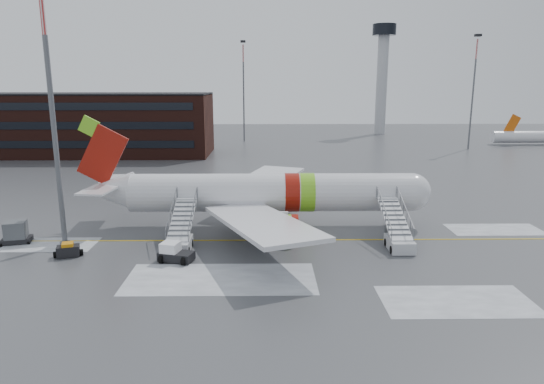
{
  "coord_description": "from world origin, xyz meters",
  "views": [
    {
      "loc": [
        -2.67,
        -43.59,
        14.11
      ],
      "look_at": [
        -2.06,
        1.49,
        4.0
      ],
      "focal_mm": 32.0,
      "sensor_mm": 36.0,
      "label": 1
    }
  ],
  "objects_px": {
    "airstair_fwd": "(398,235)",
    "airstair_aft": "(180,236)",
    "baggage_tractor": "(68,251)",
    "light_mast_near": "(52,111)",
    "pushback_tug": "(174,253)",
    "uld_container": "(16,233)",
    "airliner": "(262,193)"
  },
  "relations": [
    {
      "from": "airstair_aft",
      "to": "pushback_tug",
      "type": "xyz_separation_m",
      "value": [
        0.04,
        -3.22,
        -0.37
      ]
    },
    {
      "from": "airliner",
      "to": "airstair_aft",
      "type": "xyz_separation_m",
      "value": [
        -7.14,
        -6.54,
        -2.35
      ]
    },
    {
      "from": "uld_container",
      "to": "airstair_aft",
      "type": "bearing_deg",
      "value": -6.18
    },
    {
      "from": "baggage_tractor",
      "to": "light_mast_near",
      "type": "xyz_separation_m",
      "value": [
        -1.51,
        3.07,
        11.35
      ]
    },
    {
      "from": "airliner",
      "to": "airstair_aft",
      "type": "relative_size",
      "value": 4.55
    },
    {
      "from": "uld_container",
      "to": "airliner",
      "type": "bearing_deg",
      "value": 12.43
    },
    {
      "from": "airstair_aft",
      "to": "pushback_tug",
      "type": "height_order",
      "value": "airstair_aft"
    },
    {
      "from": "airliner",
      "to": "airstair_fwd",
      "type": "distance_m",
      "value": 13.82
    },
    {
      "from": "airliner",
      "to": "pushback_tug",
      "type": "xyz_separation_m",
      "value": [
        -7.1,
        -9.76,
        -2.73
      ]
    },
    {
      "from": "airstair_aft",
      "to": "baggage_tractor",
      "type": "bearing_deg",
      "value": -167.38
    },
    {
      "from": "pushback_tug",
      "to": "light_mast_near",
      "type": "xyz_separation_m",
      "value": [
        -10.56,
        4.27,
        11.16
      ]
    },
    {
      "from": "pushback_tug",
      "to": "light_mast_near",
      "type": "distance_m",
      "value": 15.95
    },
    {
      "from": "airstair_aft",
      "to": "uld_container",
      "type": "distance_m",
      "value": 15.19
    },
    {
      "from": "airliner",
      "to": "airstair_fwd",
      "type": "relative_size",
      "value": 4.55
    },
    {
      "from": "light_mast_near",
      "to": "airliner",
      "type": "bearing_deg",
      "value": 17.26
    },
    {
      "from": "airliner",
      "to": "baggage_tractor",
      "type": "distance_m",
      "value": 18.5
    },
    {
      "from": "airstair_fwd",
      "to": "airstair_aft",
      "type": "bearing_deg",
      "value": 180.0
    },
    {
      "from": "airstair_fwd",
      "to": "uld_container",
      "type": "distance_m",
      "value": 34.22
    },
    {
      "from": "airstair_fwd",
      "to": "pushback_tug",
      "type": "distance_m",
      "value": 19.31
    },
    {
      "from": "airliner",
      "to": "airstair_fwd",
      "type": "height_order",
      "value": "airliner"
    },
    {
      "from": "pushback_tug",
      "to": "baggage_tractor",
      "type": "height_order",
      "value": "pushback_tug"
    },
    {
      "from": "pushback_tug",
      "to": "uld_container",
      "type": "height_order",
      "value": "uld_container"
    },
    {
      "from": "airstair_fwd",
      "to": "light_mast_near",
      "type": "xyz_separation_m",
      "value": [
        -29.6,
        1.05,
        10.79
      ]
    },
    {
      "from": "pushback_tug",
      "to": "uld_container",
      "type": "relative_size",
      "value": 1.08
    },
    {
      "from": "airstair_aft",
      "to": "uld_container",
      "type": "xyz_separation_m",
      "value": [
        -15.1,
        1.64,
        -0.13
      ]
    },
    {
      "from": "airliner",
      "to": "light_mast_near",
      "type": "distance_m",
      "value": 20.32
    },
    {
      "from": "baggage_tractor",
      "to": "uld_container",
      "type": "bearing_deg",
      "value": 149.05
    },
    {
      "from": "airstair_fwd",
      "to": "pushback_tug",
      "type": "xyz_separation_m",
      "value": [
        -19.04,
        -3.22,
        -0.37
      ]
    },
    {
      "from": "pushback_tug",
      "to": "uld_container",
      "type": "xyz_separation_m",
      "value": [
        -15.14,
        4.86,
        0.25
      ]
    },
    {
      "from": "airstair_aft",
      "to": "uld_container",
      "type": "relative_size",
      "value": 2.74
    },
    {
      "from": "airstair_fwd",
      "to": "baggage_tractor",
      "type": "bearing_deg",
      "value": -175.89
    },
    {
      "from": "airstair_aft",
      "to": "airstair_fwd",
      "type": "bearing_deg",
      "value": 0.0
    }
  ]
}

